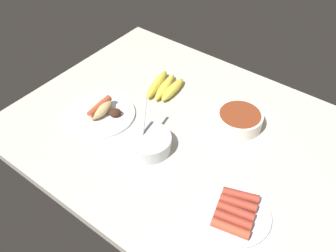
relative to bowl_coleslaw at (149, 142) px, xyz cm
name	(u,v)px	position (x,y,z in cm)	size (l,w,h in cm)	color
ground_plane	(185,135)	(-5.21, -13.48, -4.33)	(120.00, 90.00, 3.00)	beige
bowl_coleslaw	(149,142)	(0.00, 0.00, 0.00)	(14.98, 14.98, 15.04)	silver
banana_bunch	(164,87)	(14.50, -27.06, -1.02)	(13.25, 18.45, 3.94)	gold
plate_sausages	(235,213)	(-35.36, 5.36, -1.50)	(20.15, 20.15, 3.59)	white
bowl_chili	(239,119)	(-18.22, -27.29, 0.10)	(15.84, 15.84, 5.37)	white
plate_hotdog_assembled	(101,112)	(23.62, -2.03, -1.19)	(24.46, 24.46, 5.61)	white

